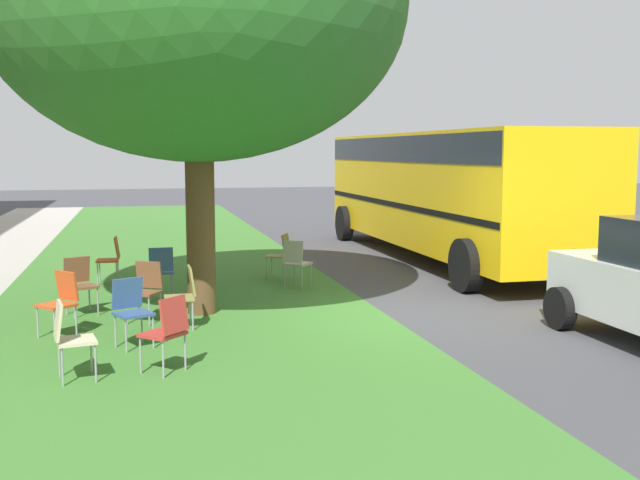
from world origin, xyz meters
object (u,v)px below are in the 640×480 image
(chair_10, at_px, (80,281))
(school_bus, at_px, (444,183))
(chair_2, at_px, (69,334))
(chair_8, at_px, (281,252))
(chair_9, at_px, (111,256))
(chair_3, at_px, (61,299))
(chair_4, at_px, (131,307))
(chair_1, at_px, (184,292))
(chair_0, at_px, (296,260))
(street_tree, at_px, (196,6))
(chair_7, at_px, (146,287))
(chair_6, at_px, (161,268))
(chair_5, at_px, (167,328))

(chair_10, distance_m, school_bus, 8.94)
(chair_2, xyz_separation_m, chair_8, (5.92, -3.45, 0.00))
(chair_9, bearing_deg, chair_3, 172.53)
(chair_4, distance_m, school_bus, 9.57)
(chair_1, bearing_deg, chair_0, -38.86)
(street_tree, height_order, chair_4, street_tree)
(chair_9, bearing_deg, chair_1, -164.46)
(chair_4, relative_size, school_bus, 0.08)
(chair_2, bearing_deg, chair_0, -35.98)
(chair_3, bearing_deg, chair_10, -6.11)
(chair_4, bearing_deg, chair_1, -39.84)
(street_tree, distance_m, chair_10, 4.49)
(chair_0, distance_m, chair_7, 3.43)
(chair_3, xyz_separation_m, chair_8, (3.82, -3.73, 0.00))
(chair_2, xyz_separation_m, school_bus, (7.73, -7.62, 1.24))
(chair_10, xyz_separation_m, school_bus, (4.27, -7.76, 1.24))
(street_tree, distance_m, chair_0, 4.81)
(chair_6, height_order, chair_10, same)
(chair_6, bearing_deg, chair_2, 165.99)
(chair_6, distance_m, chair_7, 1.75)
(street_tree, distance_m, chair_6, 4.34)
(chair_1, relative_size, chair_7, 1.00)
(chair_7, bearing_deg, chair_3, 119.34)
(chair_4, height_order, chair_5, same)
(chair_5, bearing_deg, chair_3, 32.81)
(chair_4, bearing_deg, chair_10, 19.83)
(chair_10, bearing_deg, chair_7, -127.21)
(chair_1, xyz_separation_m, chair_2, (-2.17, 1.36, 0.00))
(chair_0, relative_size, chair_10, 1.00)
(chair_0, bearing_deg, chair_4, 140.90)
(chair_3, bearing_deg, chair_2, -172.32)
(chair_5, bearing_deg, chair_9, 7.38)
(chair_6, height_order, chair_9, same)
(chair_0, xyz_separation_m, chair_9, (1.29, 3.28, 0.00))
(chair_7, bearing_deg, chair_0, -51.52)
(chair_4, bearing_deg, chair_5, -162.50)
(chair_1, bearing_deg, school_bus, -48.37)
(chair_0, relative_size, chair_5, 1.00)
(street_tree, relative_size, chair_4, 7.87)
(chair_5, height_order, chair_6, same)
(chair_0, distance_m, chair_8, 1.06)
(chair_2, bearing_deg, street_tree, -28.29)
(street_tree, distance_m, chair_9, 5.29)
(chair_9, distance_m, chair_10, 2.72)
(street_tree, bearing_deg, chair_1, 161.34)
(chair_0, distance_m, chair_5, 5.42)
(chair_3, bearing_deg, chair_1, -87.41)
(chair_0, bearing_deg, chair_6, 99.50)
(chair_4, xyz_separation_m, chair_5, (-1.27, -0.40, 0.00))
(chair_8, bearing_deg, chair_6, 122.02)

